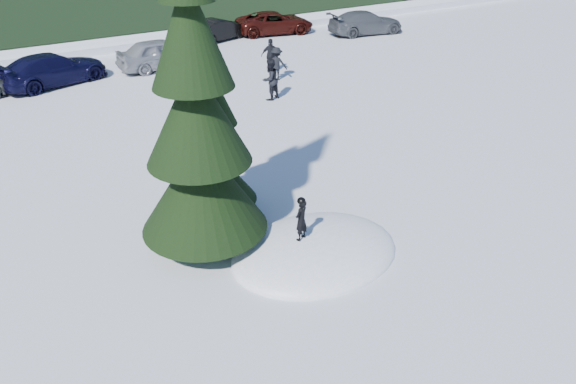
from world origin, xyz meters
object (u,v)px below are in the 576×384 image
adult_0 (270,80)px  adult_1 (271,56)px  child_skier (301,220)px  spruce_short (215,144)px  adult_2 (277,64)px  spruce_tall (197,126)px  car_6 (275,23)px  car_5 (220,29)px  car_3 (53,69)px  car_4 (162,54)px  car_7 (366,23)px

adult_0 → adult_1: bearing=-138.8°
child_skier → adult_1: size_ratio=0.67×
spruce_short → adult_2: size_ratio=3.44×
spruce_tall → car_6: bearing=55.9°
adult_1 → spruce_tall: bearing=81.0°
adult_1 → car_5: adult_1 is taller
child_skier → car_6: bearing=-142.5°
adult_2 → adult_1: bearing=-63.2°
adult_1 → spruce_short: bearing=81.0°
car_5 → car_6: (3.72, -0.19, 0.03)m
spruce_tall → car_3: 16.33m
adult_2 → car_4: bearing=-5.0°
spruce_tall → car_6: size_ratio=1.77×
adult_1 → car_7: bearing=-128.9°
spruce_tall → adult_2: size_ratio=5.51×
adult_2 → car_3: adult_2 is taller
spruce_short → adult_0: (6.01, 7.63, -1.21)m
spruce_tall → spruce_short: bearing=54.5°
spruce_tall → car_5: bearing=64.1°
spruce_short → adult_1: (8.06, 11.17, -1.27)m
car_6 → car_7: bearing=-109.8°
spruce_short → adult_0: bearing=51.8°
child_skier → adult_2: child_skier is taller
adult_0 → adult_2: 2.88m
adult_1 → car_7: adult_1 is taller
adult_2 → car_3: (-9.35, 4.75, -0.05)m
car_5 → adult_0: bearing=149.0°
car_3 → car_4: 5.27m
spruce_tall → child_skier: (1.86, -1.66, -2.28)m
spruce_short → car_6: spruce_short is taller
spruce_tall → car_5: (9.67, 19.93, -2.68)m
spruce_short → adult_0: size_ratio=3.01×
adult_0 → car_7: 13.60m
spruce_tall → adult_0: spruce_tall is taller
child_skier → car_5: bearing=-134.1°
adult_0 → car_5: (2.66, 10.91, -0.25)m
adult_0 → spruce_short: bearing=33.0°
child_skier → adult_0: adult_0 is taller
child_skier → car_4: 17.88m
adult_2 → car_7: size_ratio=0.32×
spruce_short → child_skier: (0.86, -3.06, -1.07)m
spruce_tall → car_7: (18.23, 16.70, -2.62)m
car_4 → car_7: bearing=-87.3°
car_3 → car_4: car_4 is taller
car_3 → car_6: bearing=-92.3°
adult_2 → car_5: (0.98, 8.57, -0.14)m
car_3 → adult_2: bearing=-133.7°
car_4 → car_6: (8.78, 3.74, -0.09)m
car_5 → car_7: bearing=-127.9°
child_skier → adult_2: bearing=-141.9°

